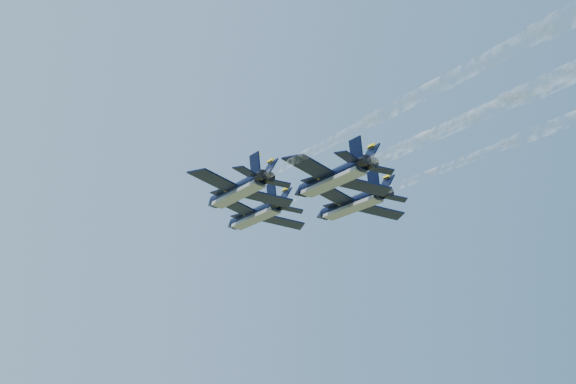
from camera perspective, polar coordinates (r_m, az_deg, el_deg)
name	(u,v)px	position (r m, az deg, el deg)	size (l,w,h in m)	color
jet_lead	(255,215)	(115.23, -2.16, -1.50)	(13.05, 16.82, 4.31)	black
jet_left	(237,191)	(102.60, -3.31, 0.08)	(13.05, 16.82, 4.31)	black
jet_right	(351,204)	(109.42, 4.10, -0.80)	(13.05, 16.82, 4.31)	black
jet_slot	(332,178)	(97.05, 2.85, 0.89)	(13.05, 16.82, 4.31)	black
smoke_trail_lead	(495,108)	(76.95, 13.22, 5.30)	(1.94, 64.68, 1.94)	white
smoke_trail_left	(515,46)	(64.75, 14.43, 9.13)	(1.94, 64.68, 1.94)	white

